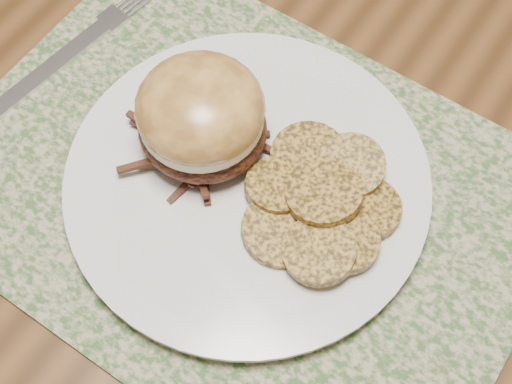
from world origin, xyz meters
TOP-DOWN VIEW (x-y plane):
  - ground at (0.00, 0.00)m, footprint 3.50×3.50m
  - dining_table at (0.00, 0.00)m, footprint 1.50×0.90m
  - placemat at (0.23, -0.12)m, footprint 0.45×0.33m
  - dinner_plate at (0.24, -0.12)m, footprint 0.26×0.26m
  - pork_sandwich at (0.19, -0.11)m, footprint 0.12×0.11m
  - roasted_potatoes at (0.29, -0.11)m, footprint 0.13×0.14m
  - fork at (0.04, -0.09)m, footprint 0.04×0.19m

SIDE VIEW (x-z plane):
  - ground at x=0.00m, z-range 0.00..0.00m
  - dining_table at x=0.00m, z-range 0.30..1.05m
  - placemat at x=0.23m, z-range 0.75..0.75m
  - fork at x=0.04m, z-range 0.75..0.76m
  - dinner_plate at x=0.24m, z-range 0.75..0.77m
  - roasted_potatoes at x=0.29m, z-range 0.76..0.79m
  - pork_sandwich at x=0.19m, z-range 0.77..0.84m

